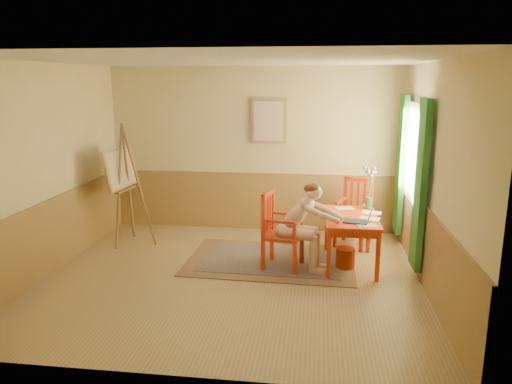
# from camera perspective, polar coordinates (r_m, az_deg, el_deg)

# --- Properties ---
(room) EXTENTS (5.04, 4.54, 2.84)m
(room) POSITION_cam_1_polar(r_m,az_deg,el_deg) (6.15, -2.97, 2.11)
(room) COLOR tan
(room) RESTS_ON ground
(wainscot) EXTENTS (5.00, 4.50, 1.00)m
(wainscot) POSITION_cam_1_polar(r_m,az_deg,el_deg) (7.13, -1.74, -3.81)
(wainscot) COLOR #A37F41
(wainscot) RESTS_ON room
(window) EXTENTS (0.12, 2.01, 2.20)m
(window) POSITION_cam_1_polar(r_m,az_deg,el_deg) (7.27, 17.80, 2.74)
(window) COLOR white
(window) RESTS_ON room
(wall_portrait) EXTENTS (0.60, 0.05, 0.76)m
(wall_portrait) POSITION_cam_1_polar(r_m,az_deg,el_deg) (8.22, 1.49, 8.36)
(wall_portrait) COLOR #9E8556
(wall_portrait) RESTS_ON room
(rug) EXTENTS (2.45, 1.67, 0.02)m
(rug) POSITION_cam_1_polar(r_m,az_deg,el_deg) (7.12, 1.75, -8.01)
(rug) COLOR #8C7251
(rug) RESTS_ON room
(table) EXTENTS (0.73, 1.21, 0.72)m
(table) POSITION_cam_1_polar(r_m,az_deg,el_deg) (6.89, 11.13, -3.53)
(table) COLOR red
(table) RESTS_ON room
(chair_left) EXTENTS (0.58, 0.56, 1.08)m
(chair_left) POSITION_cam_1_polar(r_m,az_deg,el_deg) (6.72, 2.77, -4.50)
(chair_left) COLOR red
(chair_left) RESTS_ON room
(chair_back) EXTENTS (0.62, 0.63, 1.07)m
(chair_back) POSITION_cam_1_polar(r_m,az_deg,el_deg) (7.78, 11.50, -2.39)
(chair_back) COLOR red
(chair_back) RESTS_ON room
(figure) EXTENTS (0.95, 0.49, 1.24)m
(figure) POSITION_cam_1_polar(r_m,az_deg,el_deg) (6.61, 5.43, -3.57)
(figure) COLOR beige
(figure) RESTS_ON room
(laptop) EXTENTS (0.41, 0.29, 0.23)m
(laptop) POSITION_cam_1_polar(r_m,az_deg,el_deg) (6.58, 12.16, -3.13)
(laptop) COLOR #1E2338
(laptop) RESTS_ON table
(papers) EXTENTS (0.67, 1.10, 0.00)m
(papers) POSITION_cam_1_polar(r_m,az_deg,el_deg) (6.90, 12.50, -2.77)
(papers) COLOR white
(papers) RESTS_ON table
(vase) EXTENTS (0.21, 0.32, 0.63)m
(vase) POSITION_cam_1_polar(r_m,az_deg,el_deg) (7.29, 13.18, 0.35)
(vase) COLOR #3F724C
(vase) RESTS_ON table
(wastebasket) EXTENTS (0.30, 0.30, 0.29)m
(wastebasket) POSITION_cam_1_polar(r_m,az_deg,el_deg) (6.92, 10.48, -7.68)
(wastebasket) COLOR red
(wastebasket) RESTS_ON room
(easel) EXTENTS (0.67, 0.86, 1.93)m
(easel) POSITION_cam_1_polar(r_m,az_deg,el_deg) (7.89, -15.47, 2.15)
(easel) COLOR olive
(easel) RESTS_ON room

